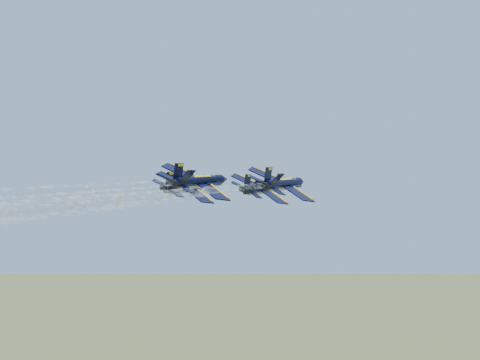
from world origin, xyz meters
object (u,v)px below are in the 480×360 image
Objects in this scene: jet_lead at (262,188)px; jet_slot at (200,181)px; jet_left at (189,187)px; jet_right at (284,184)px.

jet_lead and jet_slot have the same top height.
jet_left is 1.00× the size of jet_right.
jet_right is (19.40, 2.93, 0.00)m from jet_left.
jet_lead is 1.00× the size of jet_right.
jet_right is 15.40m from jet_slot.
jet_lead is 24.69m from jet_slot.
jet_right is (12.02, -10.16, 0.00)m from jet_lead.
jet_slot is (12.81, -10.99, 0.00)m from jet_left.
jet_lead and jet_right have the same top height.
jet_right and jet_slot have the same top height.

